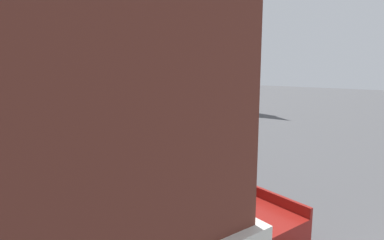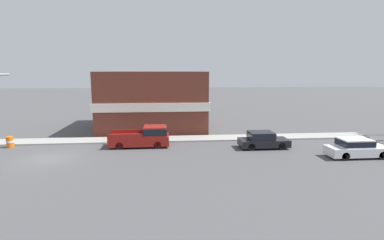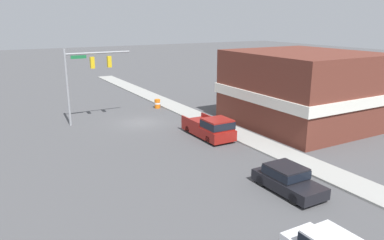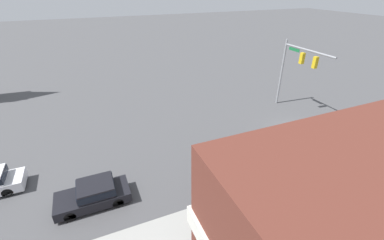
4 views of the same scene
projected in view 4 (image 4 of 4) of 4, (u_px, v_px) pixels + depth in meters
ground_plane at (299, 132)px, 23.44m from camera, size 200.00×200.00×0.00m
sidewalk_curb at (356, 168)px, 18.78m from camera, size 2.40×60.00×0.14m
near_signal_assembly at (296, 63)px, 25.29m from camera, size 6.13×0.49×7.04m
car_lead at (94, 193)px, 15.56m from camera, size 1.94×4.33×1.47m
pickup_truck_parked at (253, 164)px, 17.87m from camera, size 2.14×5.33×1.85m
construction_barrel at (377, 138)px, 21.65m from camera, size 0.65×0.65×1.00m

